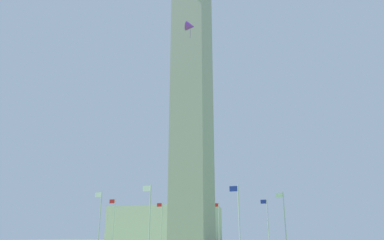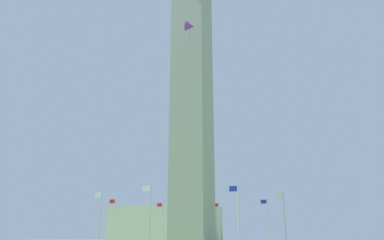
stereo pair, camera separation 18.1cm
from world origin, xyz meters
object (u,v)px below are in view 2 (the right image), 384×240
flagpole_se (238,216)px  flagpole_sw (268,221)px  flagpole_nw (162,223)px  flagpole_w (219,223)px  flagpole_e (149,216)px  flagpole_n (114,221)px  flagpole_ne (99,219)px  distant_building (165,225)px  flagpole_s (284,219)px  kite_purple_delta (190,26)px  obelisk_monument (192,90)px

flagpole_se → flagpole_sw: (-0.00, -19.23, 0.00)m
flagpole_nw → flagpole_w: bearing=-157.5°
flagpole_e → flagpole_sw: same height
flagpole_n → flagpole_se: 25.12m
flagpole_nw → flagpole_ne: bearing=90.0°
distant_building → flagpole_s: bearing=130.2°
flagpole_sw → kite_purple_delta: bearing=70.7°
obelisk_monument → flagpole_e: (0.06, 13.60, -20.91)m
flagpole_sw → distant_building: (36.74, -38.65, 0.71)m
flagpole_ne → flagpole_se: (-19.23, 0.00, 0.00)m
flagpole_n → flagpole_se: size_ratio=1.00×
obelisk_monument → flagpole_se: size_ratio=6.28×
flagpole_e → distant_building: distant_building is taller
flagpole_ne → flagpole_sw: bearing=-135.0°
flagpole_e → flagpole_nw: 25.12m
flagpole_w → flagpole_e: bearing=90.0°
flagpole_s → flagpole_w: same height
obelisk_monument → flagpole_se: 24.92m
flagpole_s → flagpole_e: bearing=45.0°
flagpole_n → flagpole_w: 19.23m
obelisk_monument → flagpole_w: bearing=-89.7°
flagpole_se → flagpole_w: 25.12m
flagpole_ne → flagpole_s: size_ratio=1.00×
obelisk_monument → distant_building: bearing=-60.6°
flagpole_e → flagpole_s: (-13.60, -13.60, 0.00)m
flagpole_s → flagpole_nw: same height
flagpole_e → flagpole_w: same height
flagpole_n → flagpole_s: same height
kite_purple_delta → distant_building: bearing=-62.0°
flagpole_n → flagpole_sw: same height
kite_purple_delta → distant_building: (30.30, -57.02, -26.51)m
flagpole_se → flagpole_s: (-3.98, -9.61, 0.00)m
flagpole_ne → flagpole_nw: (-0.00, -19.23, 0.00)m
flagpole_se → flagpole_w: same height
flagpole_w → distant_building: 44.03m
flagpole_e → kite_purple_delta: (-3.17, -4.84, 27.22)m
obelisk_monument → kite_purple_delta: size_ratio=18.14×
obelisk_monument → flagpole_s: size_ratio=6.28×
obelisk_monument → flagpole_n: 24.98m
flagpole_e → distant_building: 67.55m
flagpole_nw → flagpole_n: bearing=67.5°
flagpole_ne → flagpole_s: 25.12m
flagpole_se → flagpole_w: size_ratio=1.00×
flagpole_sw → flagpole_s: bearing=112.5°
kite_purple_delta → flagpole_nw: bearing=-55.2°
flagpole_se → distant_building: 68.56m
flagpole_e → flagpole_w: size_ratio=1.00×
flagpole_nw → kite_purple_delta: size_ratio=2.89×
flagpole_e → obelisk_monument: bearing=-90.3°
flagpole_n → flagpole_s: size_ratio=1.00×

